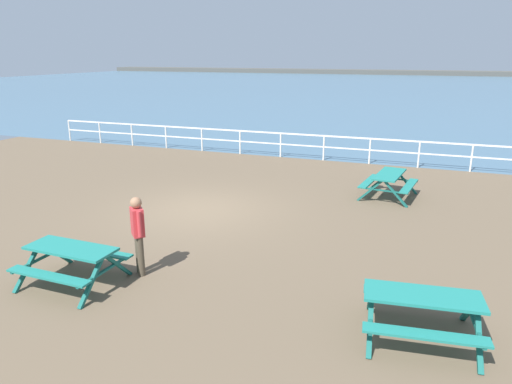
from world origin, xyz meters
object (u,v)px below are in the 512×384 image
at_px(picnic_table_near_left, 389,179).
at_px(picnic_table_mid_centre, 422,305).
at_px(picnic_table_near_right, 72,256).
at_px(visitor, 138,231).

height_order(picnic_table_near_left, picnic_table_mid_centre, same).
distance_m(picnic_table_near_right, visitor, 1.34).
distance_m(picnic_table_mid_centre, visitor, 5.51).
relative_size(picnic_table_near_right, visitor, 1.11).
xyz_separation_m(picnic_table_mid_centre, visitor, (-5.49, 0.41, 0.36)).
bearing_deg(visitor, picnic_table_near_left, -165.17).
height_order(picnic_table_near_right, visitor, visitor).
height_order(picnic_table_near_left, picnic_table_near_right, same).
bearing_deg(picnic_table_near_right, picnic_table_mid_centre, 5.10).
bearing_deg(picnic_table_mid_centre, picnic_table_near_right, 176.72).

